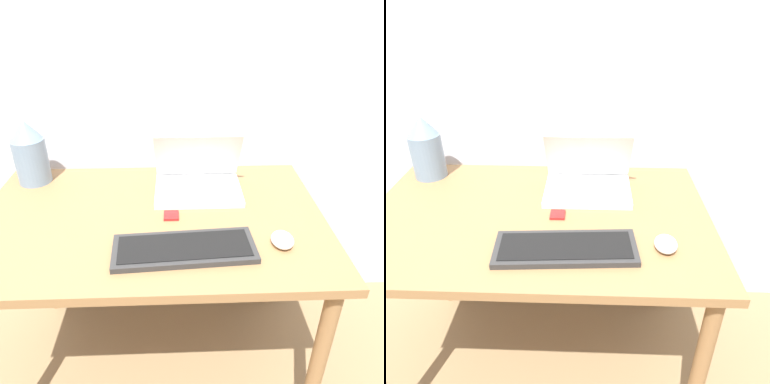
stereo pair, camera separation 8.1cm
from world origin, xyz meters
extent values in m
cube|color=silver|center=(0.00, 0.81, 1.25)|extent=(6.00, 0.05, 2.50)
cube|color=olive|center=(0.00, 0.37, 0.72)|extent=(1.16, 0.74, 0.03)
cylinder|color=olive|center=(0.53, 0.06, 0.35)|extent=(0.05, 0.05, 0.70)
cylinder|color=olive|center=(-0.53, 0.69, 0.35)|extent=(0.05, 0.05, 0.70)
cylinder|color=olive|center=(0.53, 0.69, 0.35)|extent=(0.05, 0.05, 0.70)
cube|color=white|center=(0.17, 0.52, 0.74)|extent=(0.31, 0.24, 0.02)
cube|color=silver|center=(0.17, 0.51, 0.75)|extent=(0.26, 0.13, 0.00)
cube|color=white|center=(0.17, 0.58, 0.85)|extent=(0.31, 0.13, 0.21)
cube|color=#0F1938|center=(0.17, 0.59, 0.86)|extent=(0.28, 0.10, 0.18)
cube|color=#2D2D2D|center=(0.11, 0.18, 0.74)|extent=(0.43, 0.18, 0.02)
cube|color=black|center=(0.11, 0.18, 0.75)|extent=(0.39, 0.15, 0.00)
ellipsoid|color=white|center=(0.40, 0.20, 0.75)|extent=(0.07, 0.08, 0.04)
cylinder|color=slate|center=(-0.47, 0.64, 0.82)|extent=(0.12, 0.12, 0.18)
cone|color=slate|center=(-0.47, 0.64, 0.94)|extent=(0.12, 0.12, 0.08)
cube|color=red|center=(0.07, 0.36, 0.74)|extent=(0.05, 0.05, 0.01)
camera|label=1|loc=(0.10, -0.69, 1.43)|focal=35.00mm
camera|label=2|loc=(0.18, -0.69, 1.43)|focal=35.00mm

